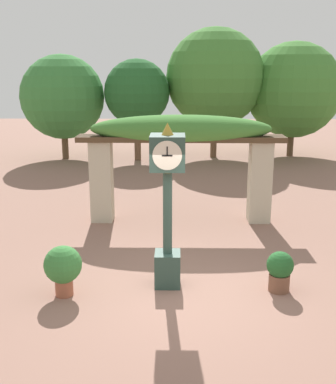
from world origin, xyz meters
TOP-DOWN VIEW (x-y plane):
  - ground_plane at (0.00, 0.00)m, footprint 60.00×60.00m
  - pedestal_clock at (-0.27, 0.25)m, footprint 0.60×0.65m
  - pergola at (0.00, 4.14)m, footprint 5.23×1.15m
  - potted_plant_near_left at (-2.08, -0.19)m, footprint 0.67×0.67m
  - potted_plant_near_right at (1.74, 0.04)m, footprint 0.48×0.48m
  - tree_line at (1.01, 13.36)m, footprint 13.94×4.68m

SIDE VIEW (x-z plane):
  - ground_plane at x=0.00m, z-range 0.00..0.00m
  - potted_plant_near_right at x=1.74m, z-range 0.03..0.77m
  - potted_plant_near_left at x=-2.08m, z-range 0.08..0.99m
  - pedestal_clock at x=-0.27m, z-range 0.17..3.17m
  - pergola at x=0.00m, z-range 0.69..3.45m
  - tree_line at x=1.01m, z-range 0.27..5.87m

